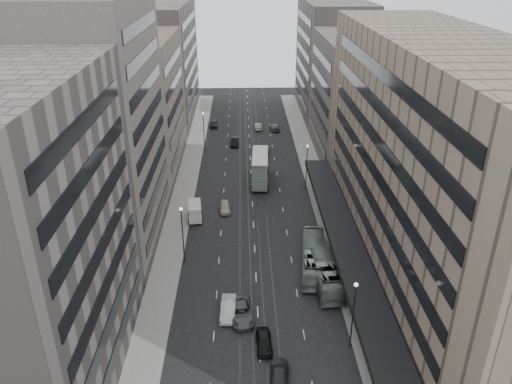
{
  "coord_description": "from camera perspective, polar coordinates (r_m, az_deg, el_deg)",
  "views": [
    {
      "loc": [
        -1.55,
        -45.86,
        38.16
      ],
      "look_at": [
        0.35,
        20.45,
        6.38
      ],
      "focal_mm": 35.0,
      "sensor_mm": 36.0,
      "label": 1
    }
  ],
  "objects": [
    {
      "name": "building_left_b",
      "position": [
        71.08,
        -18.0,
        7.01
      ],
      "size": [
        15.0,
        26.0,
        34.0
      ],
      "primitive_type": "cube",
      "color": "#49453F",
      "rests_on": "ground"
    },
    {
      "name": "bus_far",
      "position": [
        67.22,
        6.56,
        -7.43
      ],
      "size": [
        4.41,
        12.6,
        3.44
      ],
      "primitive_type": "imported",
      "rotation": [
        0.0,
        0.0,
        3.02
      ],
      "color": "gray",
      "rests_on": "ground"
    },
    {
      "name": "building_left_d",
      "position": [
        128.73,
        -10.87,
        14.34
      ],
      "size": [
        15.0,
        38.0,
        28.0
      ],
      "primitive_type": "cube",
      "color": "slate",
      "rests_on": "ground"
    },
    {
      "name": "building_right_mid",
      "position": [
        103.89,
        11.43,
        10.51
      ],
      "size": [
        15.0,
        28.0,
        24.0
      ],
      "primitive_type": "cube",
      "color": "#49453F",
      "rests_on": "ground"
    },
    {
      "name": "building_left_a",
      "position": [
        48.66,
        -25.73,
        -5.65
      ],
      "size": [
        15.0,
        28.0,
        30.0
      ],
      "primitive_type": "cube",
      "color": "slate",
      "rests_on": "ground"
    },
    {
      "name": "sedan_6",
      "position": [
        104.97,
        0.67,
        4.78
      ],
      "size": [
        3.62,
        6.46,
        1.71
      ],
      "primitive_type": "imported",
      "rotation": [
        0.0,
        0.0,
        3.01
      ],
      "color": "silver",
      "rests_on": "ground"
    },
    {
      "name": "sidewalk_right",
      "position": [
        92.65,
        6.92,
        1.12
      ],
      "size": [
        4.0,
        125.0,
        0.15
      ],
      "primitive_type": "cube",
      "color": "gray",
      "rests_on": "ground"
    },
    {
      "name": "sedan_8",
      "position": [
        122.94,
        -4.84,
        7.81
      ],
      "size": [
        2.08,
        4.74,
        1.59
      ],
      "primitive_type": "imported",
      "rotation": [
        0.0,
        0.0,
        0.05
      ],
      "color": "#28282A",
      "rests_on": "ground"
    },
    {
      "name": "lamp_right_near",
      "position": [
        53.69,
        11.1,
        -12.85
      ],
      "size": [
        0.44,
        0.44,
        8.32
      ],
      "color": "#262628",
      "rests_on": "ground"
    },
    {
      "name": "sedan_5",
      "position": [
        110.3,
        -2.45,
        5.77
      ],
      "size": [
        1.8,
        4.84,
        1.58
      ],
      "primitive_type": "imported",
      "rotation": [
        0.0,
        0.0,
        -0.03
      ],
      "color": "black",
      "rests_on": "ground"
    },
    {
      "name": "sedan_1",
      "position": [
        59.77,
        -3.17,
        -13.14
      ],
      "size": [
        1.91,
        4.95,
        1.61
      ],
      "primitive_type": "imported",
      "rotation": [
        0.0,
        0.0,
        -0.04
      ],
      "color": "silver",
      "rests_on": "ground"
    },
    {
      "name": "lamp_left_far",
      "position": [
        106.42,
        -6.0,
        7.41
      ],
      "size": [
        0.44,
        0.44,
        8.32
      ],
      "color": "#262628",
      "rests_on": "ground"
    },
    {
      "name": "building_left_c",
      "position": [
        97.44,
        -13.59,
        9.62
      ],
      "size": [
        15.0,
        28.0,
        25.0
      ],
      "primitive_type": "cube",
      "color": "#6B5C53",
      "rests_on": "ground"
    },
    {
      "name": "sedan_0",
      "position": [
        55.61,
        0.93,
        -16.73
      ],
      "size": [
        1.83,
        4.26,
        1.43
      ],
      "primitive_type": "imported",
      "rotation": [
        0.0,
        0.0,
        0.03
      ],
      "color": "black",
      "rests_on": "ground"
    },
    {
      "name": "sedan_2",
      "position": [
        59.24,
        -1.67,
        -13.56
      ],
      "size": [
        3.22,
        5.78,
        1.53
      ],
      "primitive_type": "imported",
      "rotation": [
        0.0,
        0.0,
        0.13
      ],
      "color": "#4E4E50",
      "rests_on": "ground"
    },
    {
      "name": "sedan_7",
      "position": [
        120.25,
        2.12,
        7.44
      ],
      "size": [
        2.34,
        5.14,
        1.46
      ],
      "primitive_type": "imported",
      "rotation": [
        0.0,
        0.0,
        3.2
      ],
      "color": "#5A595C",
      "rests_on": "ground"
    },
    {
      "name": "double_decker",
      "position": [
        90.8,
        0.46,
        2.78
      ],
      "size": [
        3.5,
        10.14,
        5.47
      ],
      "rotation": [
        0.0,
        0.0,
        -0.05
      ],
      "color": "slate",
      "rests_on": "ground"
    },
    {
      "name": "department_store",
      "position": [
        63.0,
        19.92,
        2.37
      ],
      "size": [
        19.2,
        60.0,
        30.0
      ],
      "color": "#766756",
      "rests_on": "ground"
    },
    {
      "name": "lamp_right_far",
      "position": [
        88.04,
        5.83,
        3.47
      ],
      "size": [
        0.44,
        0.44,
        8.32
      ],
      "color": "#262628",
      "rests_on": "ground"
    },
    {
      "name": "lamp_left_near",
      "position": [
        67.08,
        -8.43,
        -4.13
      ],
      "size": [
        0.44,
        0.44,
        8.32
      ],
      "color": "#262628",
      "rests_on": "ground"
    },
    {
      "name": "bus_near",
      "position": [
        65.07,
        7.62,
        -8.73
      ],
      "size": [
        3.72,
        12.52,
        3.44
      ],
      "primitive_type": "imported",
      "rotation": [
        0.0,
        0.0,
        3.21
      ],
      "color": "gray",
      "rests_on": "ground"
    },
    {
      "name": "building_right_far",
      "position": [
        132.15,
        8.72,
        14.78
      ],
      "size": [
        15.0,
        32.0,
        28.0
      ],
      "primitive_type": "cube",
      "color": "slate",
      "rests_on": "ground"
    },
    {
      "name": "sidewalk_left",
      "position": [
        92.24,
        -8.0,
        0.94
      ],
      "size": [
        4.0,
        125.0,
        0.15
      ],
      "primitive_type": "cube",
      "color": "gray",
      "rests_on": "ground"
    },
    {
      "name": "ground",
      "position": [
        59.68,
        0.23,
        -14.15
      ],
      "size": [
        220.0,
        220.0,
        0.0
      ],
      "primitive_type": "plane",
      "color": "black",
      "rests_on": "ground"
    },
    {
      "name": "sedan_4",
      "position": [
        81.71,
        -3.58,
        -1.72
      ],
      "size": [
        2.06,
        4.43,
        1.47
      ],
      "primitive_type": "imported",
      "rotation": [
        0.0,
        0.0,
        0.08
      ],
      "color": "#B6AE96",
      "rests_on": "ground"
    },
    {
      "name": "panel_van",
      "position": [
        79.21,
        -7.0,
        -2.16
      ],
      "size": [
        2.56,
        4.59,
        2.77
      ],
      "rotation": [
        0.0,
        0.0,
        0.11
      ],
      "color": "silver",
      "rests_on": "ground"
    },
    {
      "name": "sedan_9",
      "position": [
        120.66,
        0.26,
        7.52
      ],
      "size": [
        1.57,
        4.43,
        1.46
      ],
      "primitive_type": "imported",
      "rotation": [
        0.0,
        0.0,
        3.15
      ],
      "color": "#A59C89",
      "rests_on": "ground"
    },
    {
      "name": "sedan_3",
      "position": [
        52.48,
        2.68,
        -20.04
      ],
      "size": [
        2.36,
        4.78,
        1.34
      ],
      "primitive_type": "imported",
      "rotation": [
        0.0,
        0.0,
        3.03
      ],
      "color": "#252527",
      "rests_on": "ground"
    }
  ]
}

